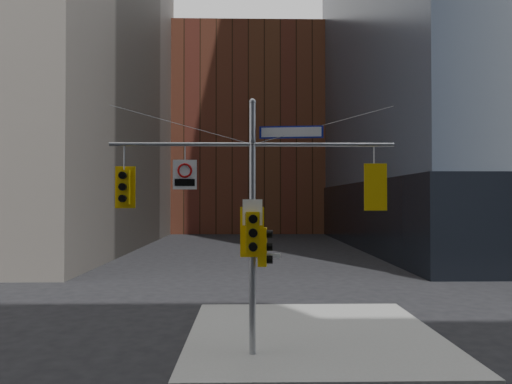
{
  "coord_description": "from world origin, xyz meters",
  "views": [
    {
      "loc": [
        -0.15,
        -10.77,
        4.45
      ],
      "look_at": [
        0.1,
        2.0,
        4.66
      ],
      "focal_mm": 32.0,
      "sensor_mm": 36.0,
      "label": 1
    }
  ],
  "objects_px": {
    "traffic_light_east_arm": "(374,187)",
    "regulatory_sign_arm": "(185,174)",
    "traffic_light_pole_front": "(253,232)",
    "traffic_light_pole_side": "(264,247)",
    "street_sign_blade": "(291,132)",
    "signal_assembly": "(252,201)",
    "traffic_light_west_arm": "(124,187)"
  },
  "relations": [
    {
      "from": "traffic_light_east_arm",
      "to": "regulatory_sign_arm",
      "type": "distance_m",
      "value": 5.34
    },
    {
      "from": "traffic_light_pole_front",
      "to": "traffic_light_pole_side",
      "type": "bearing_deg",
      "value": 36.76
    },
    {
      "from": "traffic_light_pole_side",
      "to": "traffic_light_pole_front",
      "type": "relative_size",
      "value": 0.77
    },
    {
      "from": "street_sign_blade",
      "to": "regulatory_sign_arm",
      "type": "bearing_deg",
      "value": -172.62
    },
    {
      "from": "signal_assembly",
      "to": "traffic_light_west_arm",
      "type": "height_order",
      "value": "signal_assembly"
    },
    {
      "from": "signal_assembly",
      "to": "regulatory_sign_arm",
      "type": "bearing_deg",
      "value": -179.39
    },
    {
      "from": "street_sign_blade",
      "to": "traffic_light_east_arm",
      "type": "bearing_deg",
      "value": 6.87
    },
    {
      "from": "traffic_light_east_arm",
      "to": "street_sign_blade",
      "type": "bearing_deg",
      "value": 3.79
    },
    {
      "from": "signal_assembly",
      "to": "street_sign_blade",
      "type": "xyz_separation_m",
      "value": [
        1.09,
        0.0,
        1.93
      ]
    },
    {
      "from": "signal_assembly",
      "to": "traffic_light_west_arm",
      "type": "xyz_separation_m",
      "value": [
        -3.59,
        0.01,
        0.38
      ]
    },
    {
      "from": "traffic_light_east_arm",
      "to": "traffic_light_pole_side",
      "type": "xyz_separation_m",
      "value": [
        -3.11,
        0.0,
        -1.67
      ]
    },
    {
      "from": "traffic_light_pole_side",
      "to": "signal_assembly",
      "type": "bearing_deg",
      "value": 96.52
    },
    {
      "from": "signal_assembly",
      "to": "traffic_light_pole_side",
      "type": "xyz_separation_m",
      "value": [
        0.32,
        0.0,
        -1.29
      ]
    },
    {
      "from": "traffic_light_west_arm",
      "to": "street_sign_blade",
      "type": "height_order",
      "value": "street_sign_blade"
    },
    {
      "from": "signal_assembly",
      "to": "traffic_light_pole_front",
      "type": "height_order",
      "value": "signal_assembly"
    },
    {
      "from": "signal_assembly",
      "to": "traffic_light_pole_side",
      "type": "distance_m",
      "value": 1.33
    },
    {
      "from": "traffic_light_east_arm",
      "to": "regulatory_sign_arm",
      "type": "bearing_deg",
      "value": 4.08
    },
    {
      "from": "traffic_light_west_arm",
      "to": "traffic_light_east_arm",
      "type": "bearing_deg",
      "value": -2.54
    },
    {
      "from": "traffic_light_east_arm",
      "to": "traffic_light_pole_side",
      "type": "height_order",
      "value": "traffic_light_east_arm"
    },
    {
      "from": "traffic_light_pole_side",
      "to": "regulatory_sign_arm",
      "type": "relative_size",
      "value": 1.3
    },
    {
      "from": "traffic_light_east_arm",
      "to": "traffic_light_pole_front",
      "type": "relative_size",
      "value": 0.94
    },
    {
      "from": "regulatory_sign_arm",
      "to": "traffic_light_pole_front",
      "type": "bearing_deg",
      "value": -13.18
    },
    {
      "from": "traffic_light_west_arm",
      "to": "regulatory_sign_arm",
      "type": "xyz_separation_m",
      "value": [
        1.7,
        -0.03,
        0.38
      ]
    },
    {
      "from": "signal_assembly",
      "to": "street_sign_blade",
      "type": "bearing_deg",
      "value": 0.17
    },
    {
      "from": "traffic_light_west_arm",
      "to": "signal_assembly",
      "type": "bearing_deg",
      "value": -2.65
    },
    {
      "from": "traffic_light_pole_front",
      "to": "traffic_light_west_arm",
      "type": "bearing_deg",
      "value": 172.77
    },
    {
      "from": "traffic_light_pole_front",
      "to": "regulatory_sign_arm",
      "type": "relative_size",
      "value": 1.68
    },
    {
      "from": "traffic_light_pole_front",
      "to": "regulatory_sign_arm",
      "type": "bearing_deg",
      "value": 169.8
    },
    {
      "from": "traffic_light_west_arm",
      "to": "street_sign_blade",
      "type": "distance_m",
      "value": 4.93
    },
    {
      "from": "signal_assembly",
      "to": "street_sign_blade",
      "type": "relative_size",
      "value": 4.48
    },
    {
      "from": "traffic_light_west_arm",
      "to": "traffic_light_pole_front",
      "type": "distance_m",
      "value": 3.81
    },
    {
      "from": "traffic_light_east_arm",
      "to": "street_sign_blade",
      "type": "height_order",
      "value": "street_sign_blade"
    }
  ]
}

